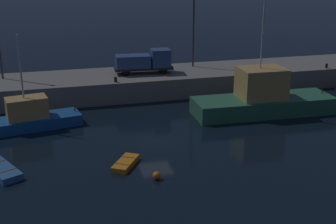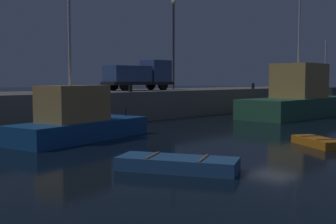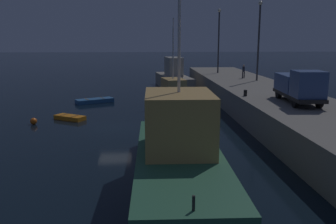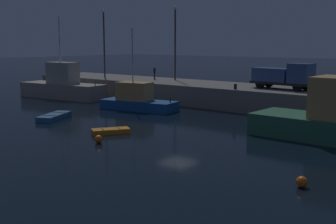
# 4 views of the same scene
# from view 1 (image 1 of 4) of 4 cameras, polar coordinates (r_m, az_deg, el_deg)

# --- Properties ---
(ground_plane) EXTENTS (320.00, 320.00, 0.00)m
(ground_plane) POSITION_cam_1_polar(r_m,az_deg,el_deg) (35.52, -1.59, -3.59)
(ground_plane) COLOR black
(pier_quay) EXTENTS (63.01, 7.30, 2.13)m
(pier_quay) POSITION_cam_1_polar(r_m,az_deg,el_deg) (47.86, -5.45, 3.54)
(pier_quay) COLOR gray
(pier_quay) RESTS_ON ground
(fishing_trawler_red) EXTENTS (7.94, 3.90, 7.90)m
(fishing_trawler_red) POSITION_cam_1_polar(r_m,az_deg,el_deg) (39.51, -16.85, -0.56)
(fishing_trawler_red) COLOR #195193
(fishing_trawler_red) RESTS_ON ground
(fishing_boat_blue) EXTENTS (13.08, 4.35, 11.57)m
(fishing_boat_blue) POSITION_cam_1_polar(r_m,az_deg,el_deg) (42.20, 11.87, 1.69)
(fishing_boat_blue) COLOR #2D6647
(fishing_boat_blue) RESTS_ON ground
(dinghy_orange_near) EXTENTS (2.97, 4.12, 0.48)m
(dinghy_orange_near) POSITION_cam_1_polar(r_m,az_deg,el_deg) (32.13, -20.33, -6.86)
(dinghy_orange_near) COLOR #2D6099
(dinghy_orange_near) RESTS_ON ground
(rowboat_white_mid) EXTENTS (2.33, 2.85, 0.40)m
(rowboat_white_mid) POSITION_cam_1_polar(r_m,az_deg,el_deg) (31.32, -5.38, -6.46)
(rowboat_white_mid) COLOR orange
(rowboat_white_mid) RESTS_ON ground
(mooring_buoy_near) EXTENTS (0.53, 0.53, 0.53)m
(mooring_buoy_near) POSITION_cam_1_polar(r_m,az_deg,el_deg) (29.30, -1.44, -8.04)
(mooring_buoy_near) COLOR orange
(mooring_buoy_near) RESTS_ON ground
(lamp_post_central) EXTENTS (0.44, 0.44, 8.34)m
(lamp_post_central) POSITION_cam_1_polar(r_m,az_deg,el_deg) (50.22, 3.26, 11.19)
(lamp_post_central) COLOR #38383D
(lamp_post_central) RESTS_ON pier_quay
(utility_truck) EXTENTS (6.24, 2.38, 2.49)m
(utility_truck) POSITION_cam_1_polar(r_m,az_deg,el_deg) (47.62, -2.96, 6.41)
(utility_truck) COLOR black
(utility_truck) RESTS_ON pier_quay
(bollard_west) EXTENTS (0.28, 0.28, 0.53)m
(bollard_west) POSITION_cam_1_polar(r_m,az_deg,el_deg) (48.85, 11.80, 5.15)
(bollard_west) COLOR black
(bollard_west) RESTS_ON pier_quay
(bollard_central) EXTENTS (0.28, 0.28, 0.50)m
(bollard_central) POSITION_cam_1_polar(r_m,az_deg,el_deg) (44.46, -6.65, 4.09)
(bollard_central) COLOR black
(bollard_central) RESTS_ON pier_quay
(bollard_east) EXTENTS (0.28, 0.28, 0.48)m
(bollard_east) POSITION_cam_1_polar(r_m,az_deg,el_deg) (53.15, 19.41, 5.53)
(bollard_east) COLOR black
(bollard_east) RESTS_ON pier_quay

